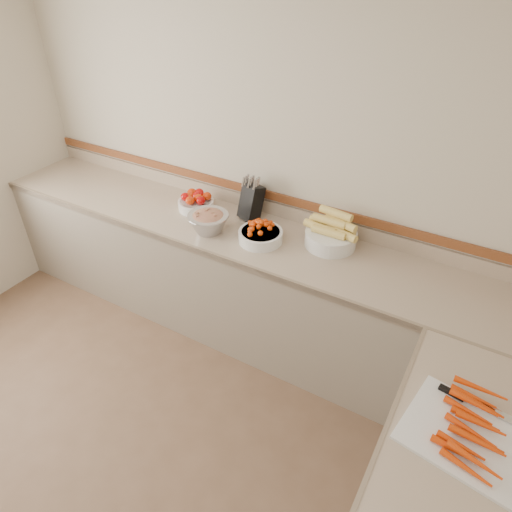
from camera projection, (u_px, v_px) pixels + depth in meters
The scene contains 9 objects.
ground_plane at pixel (76, 511), 2.47m from camera, with size 4.00×4.00×0.00m, color brown.
back_wall at pixel (259, 159), 3.14m from camera, with size 4.00×4.00×0.00m, color beige.
counter_back at pixel (237, 280), 3.40m from camera, with size 4.00×0.65×1.08m.
knife_block at pixel (251, 201), 3.20m from camera, with size 0.18×0.20×0.33m.
tomato_bowl at pixel (196, 202), 3.35m from camera, with size 0.26×0.26×0.13m.
cherry_tomato_bowl at pixel (261, 234), 2.99m from camera, with size 0.29×0.29×0.16m.
corn_bowl at pixel (331, 234), 2.94m from camera, with size 0.37×0.34×0.25m.
rhubarb_bowl at pixel (208, 221), 3.08m from camera, with size 0.28×0.28×0.16m.
cutting_board at pixel (472, 433), 1.83m from camera, with size 0.57×0.50×0.07m.
Camera 1 is at (1.46, -0.56, 2.56)m, focal length 32.00 mm.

